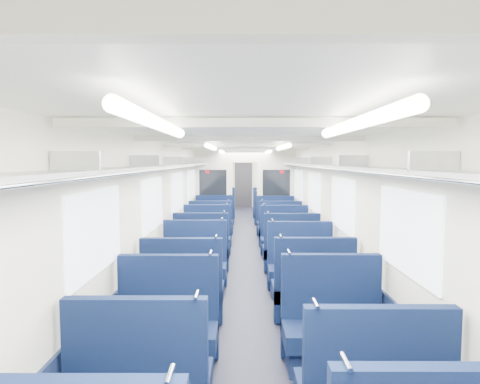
{
  "coord_description": "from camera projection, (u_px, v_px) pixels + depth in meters",
  "views": [
    {
      "loc": [
        -0.09,
        -8.77,
        2.06
      ],
      "look_at": [
        -0.13,
        2.66,
        1.17
      ],
      "focal_mm": 30.38,
      "sensor_mm": 36.0,
      "label": 1
    }
  ],
  "objects": [
    {
      "name": "seat_12",
      "position": [
        202.0,
        252.0,
        7.59
      ],
      "size": [
        1.02,
        0.56,
        1.14
      ],
      "color": "#0D1B3F",
      "rests_on": "floor"
    },
    {
      "name": "windows",
      "position": [
        246.0,
        191.0,
        8.33
      ],
      "size": [
        2.78,
        15.6,
        0.75
      ],
      "color": "white",
      "rests_on": "wall_left"
    },
    {
      "name": "seat_16",
      "position": [
        211.0,
        231.0,
        9.79
      ],
      "size": [
        1.02,
        0.56,
        1.14
      ],
      "color": "#0D1B3F",
      "rests_on": "floor"
    },
    {
      "name": "floor",
      "position": [
        245.0,
        254.0,
        8.9
      ],
      "size": [
        2.8,
        18.0,
        0.01
      ],
      "primitive_type": "cube",
      "color": "black",
      "rests_on": "ground"
    },
    {
      "name": "dado_right",
      "position": [
        309.0,
        239.0,
        8.87
      ],
      "size": [
        0.03,
        17.9,
        0.7
      ],
      "primitive_type": "cube",
      "color": "#0F1935",
      "rests_on": "floor"
    },
    {
      "name": "seat_20",
      "position": [
        218.0,
        214.0,
        13.01
      ],
      "size": [
        1.02,
        0.56,
        1.14
      ],
      "color": "#0D1B3F",
      "rests_on": "floor"
    },
    {
      "name": "seat_19",
      "position": [
        276.0,
        224.0,
        10.85
      ],
      "size": [
        1.02,
        0.56,
        1.14
      ],
      "color": "#0D1B3F",
      "rests_on": "floor"
    },
    {
      "name": "wall_far",
      "position": [
        243.0,
        181.0,
        17.78
      ],
      "size": [
        2.8,
        0.02,
        2.35
      ],
      "primitive_type": "cube",
      "color": "beige",
      "rests_on": "floor"
    },
    {
      "name": "wall_left",
      "position": [
        181.0,
        201.0,
        8.81
      ],
      "size": [
        0.02,
        18.0,
        2.35
      ],
      "primitive_type": "cube",
      "color": "beige",
      "rests_on": "floor"
    },
    {
      "name": "bulkhead",
      "position": [
        245.0,
        190.0,
        11.25
      ],
      "size": [
        2.8,
        0.1,
        2.35
      ],
      "color": "beige",
      "rests_on": "floor"
    },
    {
      "name": "luggage_rack_right",
      "position": [
        302.0,
        164.0,
        8.74
      ],
      "size": [
        0.36,
        17.4,
        0.18
      ],
      "color": "#B2B5BA",
      "rests_on": "wall_right"
    },
    {
      "name": "ceiling_fittings",
      "position": [
        246.0,
        149.0,
        8.46
      ],
      "size": [
        2.7,
        16.06,
        0.11
      ],
      "color": "beige",
      "rests_on": "ceiling"
    },
    {
      "name": "seat_22",
      "position": [
        220.0,
        209.0,
        14.17
      ],
      "size": [
        1.02,
        0.56,
        1.14
      ],
      "color": "#0D1B3F",
      "rests_on": "floor"
    },
    {
      "name": "seat_23",
      "position": [
        268.0,
        210.0,
        14.11
      ],
      "size": [
        1.02,
        0.56,
        1.14
      ],
      "color": "#0D1B3F",
      "rests_on": "floor"
    },
    {
      "name": "seat_18",
      "position": [
        214.0,
        223.0,
        11.04
      ],
      "size": [
        1.02,
        0.56,
        1.14
      ],
      "color": "#0D1B3F",
      "rests_on": "floor"
    },
    {
      "name": "seat_6",
      "position": [
        167.0,
        333.0,
        4.03
      ],
      "size": [
        1.02,
        0.56,
        1.14
      ],
      "color": "#0D1B3F",
      "rests_on": "floor"
    },
    {
      "name": "seat_10",
      "position": [
        195.0,
        269.0,
        6.41
      ],
      "size": [
        1.02,
        0.56,
        1.14
      ],
      "color": "#0D1B3F",
      "rests_on": "floor"
    },
    {
      "name": "seat_21",
      "position": [
        270.0,
        214.0,
        12.94
      ],
      "size": [
        1.02,
        0.56,
        1.14
      ],
      "color": "#0D1B3F",
      "rests_on": "floor"
    },
    {
      "name": "wall_right",
      "position": [
        310.0,
        201.0,
        8.8
      ],
      "size": [
        0.02,
        18.0,
        2.35
      ],
      "primitive_type": "cube",
      "color": "beige",
      "rests_on": "floor"
    },
    {
      "name": "end_door",
      "position": [
        243.0,
        185.0,
        17.73
      ],
      "size": [
        0.75,
        0.06,
        2.0
      ],
      "primitive_type": "cube",
      "color": "black",
      "rests_on": "floor"
    },
    {
      "name": "seat_13",
      "position": [
        291.0,
        253.0,
        7.53
      ],
      "size": [
        1.02,
        0.56,
        1.14
      ],
      "color": "#0D1B3F",
      "rests_on": "floor"
    },
    {
      "name": "seat_7",
      "position": [
        333.0,
        332.0,
        4.05
      ],
      "size": [
        1.02,
        0.56,
        1.14
      ],
      "color": "#0D1B3F",
      "rests_on": "floor"
    },
    {
      "name": "luggage_rack_left",
      "position": [
        189.0,
        164.0,
        8.75
      ],
      "size": [
        0.36,
        17.4,
        0.18
      ],
      "color": "#B2B5BA",
      "rests_on": "wall_left"
    },
    {
      "name": "seat_9",
      "position": [
        313.0,
        293.0,
        5.22
      ],
      "size": [
        1.02,
        0.56,
        1.14
      ],
      "color": "#0D1B3F",
      "rests_on": "floor"
    },
    {
      "name": "seat_11",
      "position": [
        301.0,
        271.0,
        6.27
      ],
      "size": [
        1.02,
        0.56,
        1.14
      ],
      "color": "#0D1B3F",
      "rests_on": "floor"
    },
    {
      "name": "seat_15",
      "position": [
        285.0,
        241.0,
        8.58
      ],
      "size": [
        1.02,
        0.56,
        1.14
      ],
      "color": "#0D1B3F",
      "rests_on": "floor"
    },
    {
      "name": "seat_17",
      "position": [
        280.0,
        232.0,
        9.75
      ],
      "size": [
        1.02,
        0.56,
        1.14
      ],
      "color": "#0D1B3F",
      "rests_on": "floor"
    },
    {
      "name": "seat_8",
      "position": [
        183.0,
        294.0,
        5.19
      ],
      "size": [
        1.02,
        0.56,
        1.14
      ],
      "color": "#0D1B3F",
      "rests_on": "floor"
    },
    {
      "name": "ceiling",
      "position": [
        246.0,
        147.0,
        8.72
      ],
      "size": [
        2.8,
        18.0,
        0.01
      ],
      "primitive_type": "cube",
      "color": "white",
      "rests_on": "wall_left"
    },
    {
      "name": "seat_14",
      "position": [
        207.0,
        241.0,
        8.65
      ],
      "size": [
        1.02,
        0.56,
        1.14
      ],
      "color": "#0D1B3F",
      "rests_on": "floor"
    },
    {
      "name": "dado_left",
      "position": [
        182.0,
        238.0,
        8.88
      ],
      "size": [
        0.03,
        17.9,
        0.7
      ],
      "primitive_type": "cube",
      "color": "#0F1935",
      "rests_on": "floor"
    }
  ]
}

